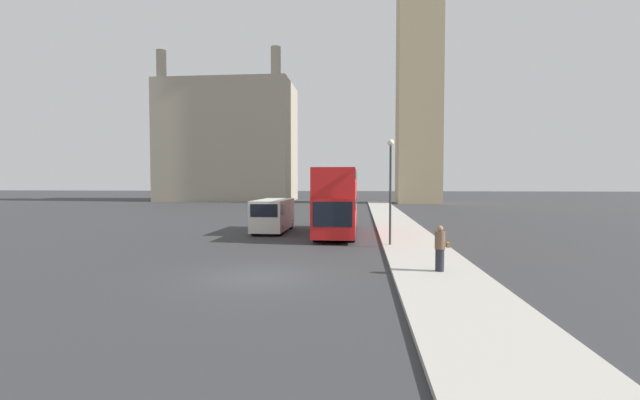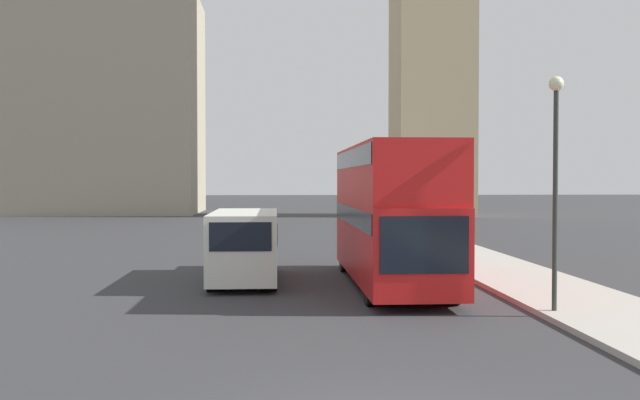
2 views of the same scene
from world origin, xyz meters
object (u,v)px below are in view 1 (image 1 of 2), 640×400
(red_double_decker_bus, at_px, (337,198))
(white_van, at_px, (273,215))
(street_lamp, at_px, (390,176))
(pedestrian, at_px, (440,248))

(red_double_decker_bus, xyz_separation_m, white_van, (-4.63, 1.06, -1.20))
(red_double_decker_bus, height_order, street_lamp, street_lamp)
(red_double_decker_bus, distance_m, pedestrian, 13.07)
(red_double_decker_bus, relative_size, white_van, 1.73)
(white_van, xyz_separation_m, pedestrian, (9.21, -13.22, -0.22))
(pedestrian, distance_m, street_lamp, 7.54)
(white_van, height_order, street_lamp, street_lamp)
(red_double_decker_bus, height_order, pedestrian, red_double_decker_bus)
(red_double_decker_bus, xyz_separation_m, pedestrian, (4.58, -12.16, -1.42))
(red_double_decker_bus, distance_m, white_van, 4.90)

